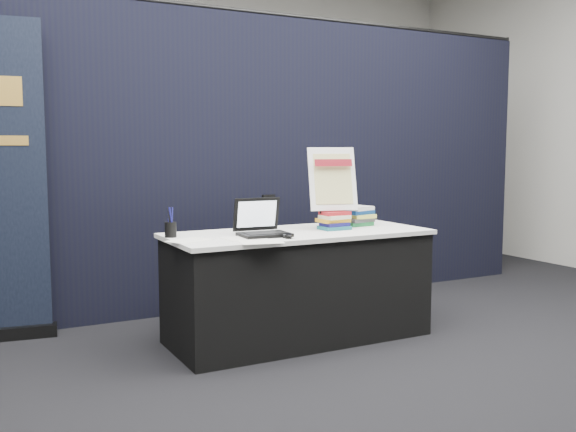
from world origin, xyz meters
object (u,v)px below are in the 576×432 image
at_px(book_stack_short, 359,216).
at_px(laptop, 262,227).
at_px(book_stack_tall, 335,220).
at_px(info_sign, 333,179).
at_px(display_table, 298,285).
at_px(stacking_chair, 290,244).

bearing_deg(book_stack_short, laptop, -169.62).
relative_size(book_stack_tall, book_stack_short, 0.88).
bearing_deg(book_stack_short, info_sign, -164.78).
height_order(display_table, info_sign, info_sign).
bearing_deg(book_stack_tall, laptop, -174.83).
relative_size(display_table, book_stack_short, 8.18).
relative_size(laptop, info_sign, 0.71).
bearing_deg(display_table, laptop, -167.84).
height_order(laptop, book_stack_tall, laptop).
xyz_separation_m(display_table, info_sign, (0.28, 0.02, 0.72)).
bearing_deg(display_table, stacking_chair, 65.22).
distance_m(display_table, stacking_chair, 0.98).
relative_size(display_table, laptop, 5.49).
relative_size(display_table, info_sign, 3.90).
height_order(laptop, info_sign, info_sign).
xyz_separation_m(laptop, stacking_chair, (0.71, 0.94, -0.29)).
xyz_separation_m(book_stack_tall, book_stack_short, (0.27, 0.11, 0.01)).
relative_size(book_stack_short, info_sign, 0.48).
bearing_deg(display_table, book_stack_short, 9.39).
height_order(display_table, book_stack_short, book_stack_short).
relative_size(laptop, book_stack_short, 1.49).
bearing_deg(book_stack_tall, book_stack_short, 20.98).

